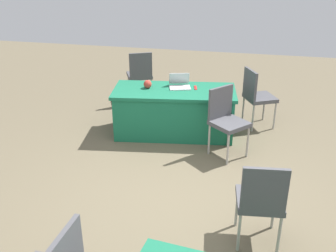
{
  "coord_description": "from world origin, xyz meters",
  "views": [
    {
      "loc": [
        -0.67,
        3.78,
        2.74
      ],
      "look_at": [
        0.18,
        -0.13,
        0.9
      ],
      "focal_mm": 42.19,
      "sensor_mm": 36.0,
      "label": 1
    }
  ],
  "objects": [
    {
      "name": "ground_plane",
      "position": [
        0.0,
        0.0,
        0.0
      ],
      "size": [
        14.4,
        14.4,
        0.0
      ],
      "primitive_type": "plane",
      "color": "brown"
    },
    {
      "name": "table_foreground",
      "position": [
        0.44,
        -1.81,
        0.36
      ],
      "size": [
        1.96,
        1.07,
        0.72
      ],
      "rotation": [
        0.0,
        0.0,
        0.14
      ],
      "color": "#196647",
      "rests_on": "ground"
    },
    {
      "name": "chair_near_front",
      "position": [
        -0.87,
        0.54,
        0.54
      ],
      "size": [
        0.49,
        0.49,
        0.95
      ],
      "rotation": [
        0.0,
        0.0,
        3.25
      ],
      "color": "#9E9993",
      "rests_on": "ground"
    },
    {
      "name": "chair_tucked_right",
      "position": [
        1.36,
        -3.09,
        0.55
      ],
      "size": [
        0.58,
        0.58,
        0.96
      ],
      "rotation": [
        0.0,
        0.0,
        3.58
      ],
      "color": "#9E9993",
      "rests_on": "ground"
    },
    {
      "name": "chair_by_pillar",
      "position": [
        -0.79,
        -2.35,
        0.56
      ],
      "size": [
        0.59,
        0.59,
        0.97
      ],
      "rotation": [
        0.0,
        0.0,
        2.03
      ],
      "color": "#9E9993",
      "rests_on": "ground"
    },
    {
      "name": "chair_back_row",
      "position": [
        -0.4,
        -1.29,
        0.56
      ],
      "size": [
        0.62,
        0.62,
        0.97
      ],
      "rotation": [
        0.0,
        0.0,
        0.84
      ],
      "color": "#9E9993",
      "rests_on": "ground"
    },
    {
      "name": "laptop_silver",
      "position": [
        0.39,
        -1.95,
        0.76
      ],
      "size": [
        0.38,
        0.37,
        0.21
      ],
      "rotation": [
        0.0,
        0.0,
        0.27
      ],
      "color": "silver",
      "rests_on": "table_foreground"
    },
    {
      "name": "yarn_ball",
      "position": [
        0.86,
        -1.81,
        0.79
      ],
      "size": [
        0.12,
        0.12,
        0.12
      ],
      "primitive_type": "sphere",
      "color": "#B2382D",
      "rests_on": "table_foreground"
    },
    {
      "name": "scissors_red",
      "position": [
        0.14,
        -1.97,
        0.73
      ],
      "size": [
        0.07,
        0.18,
        0.01
      ],
      "primitive_type": "cube",
      "rotation": [
        0.0,
        0.0,
        1.78
      ],
      "color": "red",
      "rests_on": "table_foreground"
    }
  ]
}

